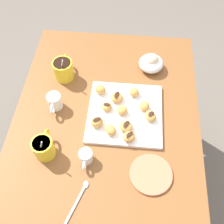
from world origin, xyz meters
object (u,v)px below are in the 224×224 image
(saucer_coral_left, at_px, (151,174))
(beignet_6, at_px, (122,110))
(pastry_plate_square, at_px, (125,113))
(cream_pitcher_white, at_px, (55,101))
(ice_cream_bowl, at_px, (151,63))
(beignet_2, at_px, (111,130))
(beignet_8, at_px, (100,89))
(beignet_10, at_px, (129,137))
(beignet_7, at_px, (97,122))
(beignet_4, at_px, (108,107))
(dining_table, at_px, (107,130))
(coffee_mug_yellow_right, at_px, (63,69))
(chocolate_sauce_pitcher, at_px, (86,156))
(beignet_9, at_px, (126,126))
(beignet_1, at_px, (144,106))
(coffee_mug_yellow_left, at_px, (44,147))
(beignet_3, at_px, (117,97))
(beignet_0, at_px, (150,116))
(beignet_5, at_px, (134,92))

(saucer_coral_left, xyz_separation_m, beignet_6, (0.26, 0.13, 0.03))
(pastry_plate_square, bearing_deg, cream_pitcher_white, 87.66)
(ice_cream_bowl, xyz_separation_m, beignet_2, (-0.38, 0.16, -0.00))
(cream_pitcher_white, relative_size, beignet_8, 2.08)
(pastry_plate_square, height_order, saucer_coral_left, pastry_plate_square)
(saucer_coral_left, height_order, beignet_6, beignet_6)
(ice_cream_bowl, distance_m, beignet_10, 0.41)
(beignet_7, xyz_separation_m, beignet_8, (0.17, 0.01, -0.00))
(ice_cream_bowl, bearing_deg, beignet_6, 157.23)
(beignet_4, height_order, beignet_6, beignet_6)
(dining_table, height_order, coffee_mug_yellow_right, coffee_mug_yellow_right)
(beignet_2, xyz_separation_m, beignet_7, (0.03, 0.06, 0.00))
(coffee_mug_yellow_right, xyz_separation_m, chocolate_sauce_pitcher, (-0.41, -0.16, -0.02))
(dining_table, xyz_separation_m, beignet_9, (-0.07, -0.09, 0.16))
(beignet_7, bearing_deg, chocolate_sauce_pitcher, 170.81)
(beignet_1, relative_size, beignet_4, 1.11)
(coffee_mug_yellow_left, distance_m, beignet_7, 0.23)
(dining_table, distance_m, beignet_1, 0.23)
(beignet_1, height_order, beignet_8, beignet_8)
(beignet_3, relative_size, beignet_9, 1.01)
(cream_pitcher_white, relative_size, ice_cream_bowl, 0.90)
(beignet_0, bearing_deg, beignet_10, 141.48)
(beignet_1, xyz_separation_m, beignet_4, (-0.02, 0.15, -0.00))
(dining_table, xyz_separation_m, ice_cream_bowl, (0.29, -0.18, 0.17))
(beignet_4, height_order, beignet_9, same)
(pastry_plate_square, distance_m, beignet_0, 0.11)
(ice_cream_bowl, height_order, chocolate_sauce_pitcher, ice_cream_bowl)
(beignet_0, height_order, beignet_6, beignet_6)
(coffee_mug_yellow_right, height_order, beignet_1, coffee_mug_yellow_right)
(dining_table, xyz_separation_m, beignet_7, (-0.06, 0.03, 0.16))
(coffee_mug_yellow_right, distance_m, beignet_8, 0.20)
(beignet_2, distance_m, beignet_3, 0.16)
(beignet_5, relative_size, beignet_10, 0.88)
(beignet_6, bearing_deg, pastry_plate_square, -73.59)
(chocolate_sauce_pitcher, distance_m, beignet_10, 0.19)
(cream_pitcher_white, xyz_separation_m, beignet_3, (0.05, -0.26, -0.01))
(dining_table, bearing_deg, beignet_3, -26.98)
(beignet_7, bearing_deg, beignet_3, -27.45)
(coffee_mug_yellow_right, bearing_deg, chocolate_sauce_pitcher, -158.52)
(cream_pitcher_white, distance_m, saucer_coral_left, 0.50)
(coffee_mug_yellow_right, relative_size, beignet_6, 3.15)
(cream_pitcher_white, distance_m, beignet_6, 0.29)
(dining_table, bearing_deg, ice_cream_bowl, -32.53)
(beignet_8, bearing_deg, beignet_7, -177.92)
(beignet_3, bearing_deg, cream_pitcher_white, 100.80)
(beignet_10, bearing_deg, beignet_4, 35.59)
(chocolate_sauce_pitcher, xyz_separation_m, beignet_1, (0.25, -0.21, 0.00))
(beignet_3, distance_m, beignet_4, 0.06)
(saucer_coral_left, relative_size, beignet_0, 3.02)
(pastry_plate_square, xyz_separation_m, beignet_8, (0.10, 0.12, 0.03))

